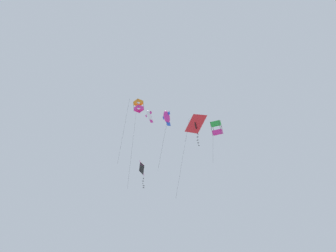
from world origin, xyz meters
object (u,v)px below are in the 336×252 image
at_px(kite_diamond_near_right, 142,168).
at_px(kite_fish_far_centre, 149,116).
at_px(kite_delta_low_drifter, 196,124).
at_px(kite_fish_mid_left, 167,117).
at_px(kite_box_highest, 217,128).
at_px(kite_box_upper_right, 138,106).

bearing_deg(kite_diamond_near_right, kite_fish_far_centre, -24.80).
relative_size(kite_delta_low_drifter, kite_fish_far_centre, 1.01).
bearing_deg(kite_delta_low_drifter, kite_diamond_near_right, -156.70).
bearing_deg(kite_fish_far_centre, kite_delta_low_drifter, 42.34).
height_order(kite_delta_low_drifter, kite_fish_mid_left, kite_delta_low_drifter).
bearing_deg(kite_delta_low_drifter, kite_fish_mid_left, -83.82).
bearing_deg(kite_box_highest, kite_box_upper_right, -156.75).
xyz_separation_m(kite_diamond_near_right, kite_box_highest, (-3.91, -7.42, 5.36)).
xyz_separation_m(kite_diamond_near_right, kite_box_upper_right, (0.56, 0.60, 8.43)).
relative_size(kite_box_highest, kite_fish_mid_left, 0.81).
distance_m(kite_box_upper_right, kite_fish_mid_left, 9.41).
bearing_deg(kite_box_highest, kite_delta_low_drifter, -104.44).
bearing_deg(kite_box_upper_right, kite_diamond_near_right, 34.53).
bearing_deg(kite_fish_far_centre, kite_diamond_near_right, 154.76).
distance_m(kite_diamond_near_right, kite_box_highest, 9.96).
height_order(kite_delta_low_drifter, kite_box_upper_right, kite_box_upper_right).
distance_m(kite_delta_low_drifter, kite_box_highest, 5.03).
bearing_deg(kite_diamond_near_right, kite_box_highest, 52.38).
bearing_deg(kite_box_highest, kite_diamond_near_right, -155.42).
distance_m(kite_box_highest, kite_box_upper_right, 9.69).
bearing_deg(kite_fish_mid_left, kite_fish_far_centre, 174.85).
bearing_deg(kite_box_highest, kite_fish_mid_left, -109.66).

